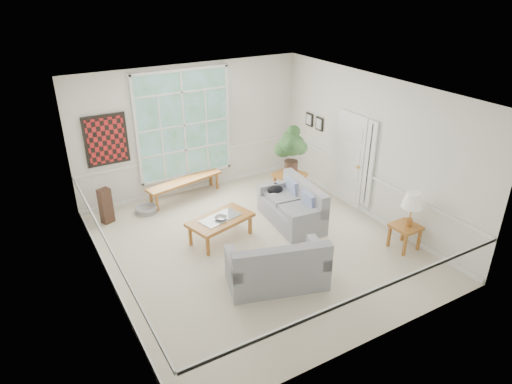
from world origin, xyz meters
TOP-DOWN VIEW (x-y plane):
  - floor at (0.00, 0.00)m, footprint 5.50×6.00m
  - ceiling at (0.00, 0.00)m, footprint 5.50×6.00m
  - wall_back at (0.00, 3.00)m, footprint 5.50×0.02m
  - wall_front at (0.00, -3.00)m, footprint 5.50×0.02m
  - wall_left at (-2.75, 0.00)m, footprint 0.02×6.00m
  - wall_right at (2.75, 0.00)m, footprint 0.02×6.00m
  - window_back at (-0.20, 2.96)m, footprint 2.30×0.08m
  - entry_door at (2.71, 0.60)m, footprint 0.08×0.90m
  - door_sidelight at (2.71, -0.03)m, footprint 0.08×0.26m
  - wall_art at (-1.95, 2.95)m, footprint 0.90×0.06m
  - wall_frame_near at (2.71, 1.75)m, footprint 0.04×0.26m
  - wall_frame_far at (2.71, 2.15)m, footprint 0.04×0.26m
  - loveseat_right at (1.09, 0.44)m, footprint 0.99×1.69m
  - loveseat_front at (-0.29, -1.18)m, footprint 1.81×1.29m
  - coffee_table at (-0.49, 0.57)m, footprint 1.40×1.00m
  - pewter_bowl at (-0.50, 0.52)m, footprint 0.39×0.39m
  - window_bench at (-0.40, 2.65)m, footprint 1.92×0.76m
  - end_table at (1.71, 1.44)m, footprint 0.76×0.76m
  - houseplant at (1.78, 1.51)m, footprint 0.83×0.83m
  - side_table at (2.40, -1.47)m, footprint 0.50×0.50m
  - table_lamp at (2.43, -1.50)m, footprint 0.40×0.40m
  - pet_bed at (-1.43, 2.40)m, footprint 0.62×0.62m
  - floor_speaker at (-2.27, 2.38)m, footprint 0.29×0.26m
  - cat at (1.05, 1.02)m, footprint 0.43×0.36m

SIDE VIEW (x-z plane):
  - floor at x=0.00m, z-range -0.01..0.00m
  - pet_bed at x=-1.43m, z-range 0.00..0.14m
  - window_bench at x=-0.40m, z-range 0.00..0.44m
  - coffee_table at x=-0.49m, z-range 0.00..0.47m
  - side_table at x=2.40m, z-range 0.00..0.49m
  - end_table at x=1.71m, z-range 0.00..0.61m
  - floor_speaker at x=-2.27m, z-range 0.00..0.77m
  - loveseat_right at x=1.09m, z-range 0.00..0.87m
  - loveseat_front at x=-0.29m, z-range 0.00..0.89m
  - pewter_bowl at x=-0.50m, z-range 0.47..0.54m
  - cat at x=1.05m, z-range 0.45..0.62m
  - table_lamp at x=2.43m, z-range 0.49..1.18m
  - entry_door at x=2.71m, z-range 0.00..2.10m
  - door_sidelight at x=2.71m, z-range 0.20..2.10m
  - houseplant at x=1.78m, z-range 0.61..1.70m
  - wall_back at x=0.00m, z-range 0.00..3.00m
  - wall_front at x=0.00m, z-range 0.00..3.00m
  - wall_left at x=-2.75m, z-range 0.00..3.00m
  - wall_right at x=2.75m, z-range 0.00..3.00m
  - wall_frame_near at x=2.71m, z-range 1.39..1.71m
  - wall_frame_far at x=2.71m, z-range 1.39..1.71m
  - wall_art at x=-1.95m, z-range 1.05..2.15m
  - window_back at x=-0.20m, z-range 0.45..2.85m
  - ceiling at x=0.00m, z-range 2.99..3.01m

